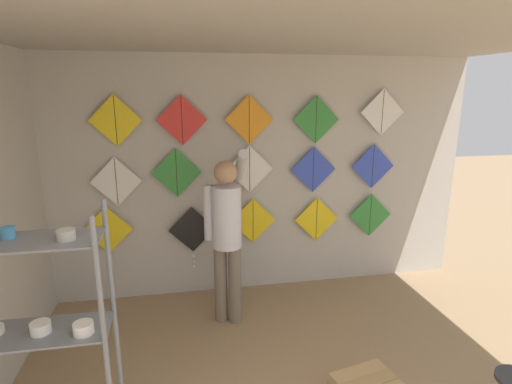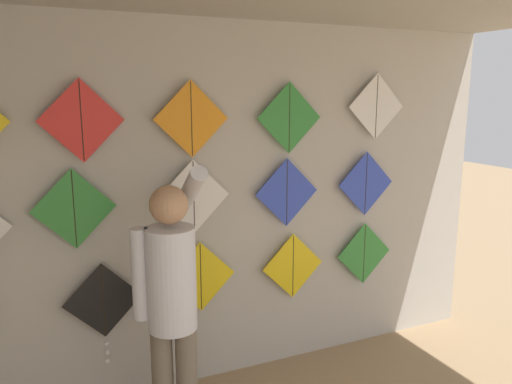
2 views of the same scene
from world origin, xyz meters
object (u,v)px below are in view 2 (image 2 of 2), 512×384
Objects in this scene: kite_6 at (74,209)px; kite_14 at (376,107)px; kite_1 at (104,306)px; kite_2 at (201,277)px; kite_8 at (287,192)px; kite_7 at (194,197)px; kite_12 at (191,119)px; kite_11 at (81,121)px; shopkeeper at (171,297)px; kite_4 at (364,254)px; kite_13 at (289,118)px; kite_3 at (293,266)px; kite_9 at (366,184)px.

kite_6 is 2.53m from kite_14.
kite_1 is 0.74m from kite_6.
kite_8 reaches higher than kite_2.
kite_7 is 1.00× the size of kite_12.
shopkeeper is at bearing -58.35° from kite_11.
kite_13 is at bearing 180.00° from kite_4.
kite_8 is at bearing 180.00° from kite_4.
kite_3 is (1.52, 0.00, 0.07)m from kite_1.
kite_11 reaches higher than kite_13.
kite_14 reaches higher than kite_3.
kite_4 is at bearing 0.00° from kite_8.
kite_13 is at bearing 49.52° from shopkeeper.
kite_14 is at bearing 0.02° from kite_1.
kite_7 is 1.00× the size of kite_8.
kite_13 is at bearing 0.00° from kite_12.
kite_11 is 1.00× the size of kite_14.
kite_3 is 1.00× the size of kite_11.
kite_1 is at bearing -0.38° from kite_6.
kite_8 is 1.64m from kite_11.
kite_11 is (-1.52, 0.00, 0.61)m from kite_8.
kite_11 is at bearing 0.00° from kite_6.
shopkeeper is at bearing -121.20° from kite_2.
kite_3 is at bearing 0.00° from kite_7.
shopkeeper is at bearing -161.82° from kite_14.
kite_13 reaches higher than shopkeeper.
kite_13 reaches higher than kite_7.
kite_3 is at bearing 0.00° from kite_2.
kite_7 is (0.68, 0.00, 0.73)m from kite_1.
kite_4 is (2.24, 0.00, 0.08)m from kite_1.
kite_1 is 1.47m from kite_12.
kite_7 is 1.00× the size of kite_13.
kite_4 is 1.68m from kite_7.
kite_14 reaches higher than kite_7.
kite_9 reaches higher than kite_4.
kite_4 is 1.00× the size of kite_13.
kite_8 reaches higher than kite_4.
kite_1 is 1.38× the size of kite_9.
kite_6 reaches higher than kite_3.
kite_3 is 1.79m from kite_6.
kite_13 reaches higher than kite_8.
kite_6 is 0.59m from kite_11.
kite_13 is at bearing 180.00° from kite_3.
shopkeeper reaches higher than kite_3.
kite_6 is 1.00× the size of kite_9.
kite_6 is 1.00× the size of kite_7.
kite_12 is 1.00× the size of kite_13.
kite_14 is (0.06, 0.00, 1.28)m from kite_4.
kite_8 is at bearing 49.82° from shopkeeper.
kite_7 is at bearing 180.00° from kite_8.
kite_6 is 0.83m from kite_7.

